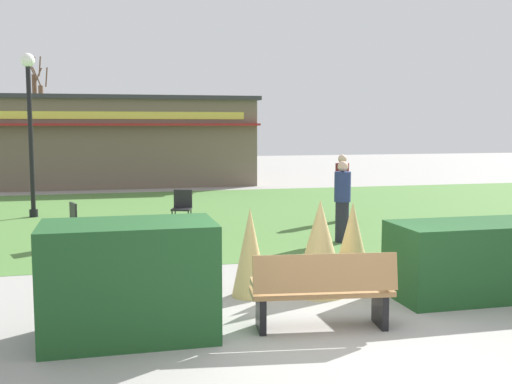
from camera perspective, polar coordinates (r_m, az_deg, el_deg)
The scene contains 18 objects.
ground_plane at distance 7.21m, azimuth 8.02°, elevation -13.59°, with size 80.00×80.00×0.00m, color #999691.
lawn_patch at distance 16.79m, azimuth -4.84°, elevation -2.09°, with size 36.00×12.00×0.01m, color #4C7A38.
park_bench at distance 7.45m, azimuth 6.17°, elevation -9.03°, with size 1.75×0.73×0.95m.
hedge_left at distance 7.27m, azimuth -11.63°, elevation -7.99°, with size 1.96×1.10×1.34m, color #1E4C23.
hedge_right at distance 9.37m, azimuth 20.03°, elevation -5.87°, with size 2.54×1.10×1.07m, color #1E4C23.
ornamental_grass_behind_left at distance 8.93m, azimuth 5.93°, elevation -5.09°, with size 0.78×0.78×1.38m, color tan.
ornamental_grass_behind_right at distance 9.23m, azimuth 5.91°, elevation -4.88°, with size 0.66×0.66×1.32m, color tan.
ornamental_grass_behind_center at distance 8.80m, azimuth -0.55°, elevation -5.55°, with size 0.53×0.53×1.28m, color tan.
ornamental_grass_behind_far at distance 9.60m, azimuth 8.89°, elevation -4.66°, with size 0.63×0.63×1.27m, color tan.
lamppost_far at distance 17.19m, azimuth -20.16°, elevation 6.70°, with size 0.36×0.36×4.27m.
food_kiosk at distance 26.11m, azimuth -12.93°, elevation 4.66°, with size 11.17×5.49×3.54m.
cafe_chair_west at distance 12.84m, azimuth -16.02°, elevation -2.55°, with size 0.55×0.55×0.89m.
cafe_chair_east at distance 14.73m, azimuth -6.83°, elevation -1.23°, with size 0.55×0.55×0.89m.
person_strolling at distance 12.89m, azimuth 7.98°, elevation -0.83°, with size 0.34×0.34×1.69m.
person_standing at distance 15.65m, azimuth 7.94°, elevation 0.42°, with size 0.34×0.34×1.69m.
parked_car_west_slot at distance 33.64m, azimuth -19.12°, elevation 2.87°, with size 4.21×2.07×1.20m.
tree_left_bg at distance 39.18m, azimuth -19.68°, elevation 6.51°, with size 0.91×0.96×6.42m.
tree_right_bg at distance 38.62m, azimuth -19.16°, elevation 6.04°, with size 0.91×0.96×5.75m.
Camera 1 is at (-2.54, -6.29, 2.44)m, focal length 43.31 mm.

